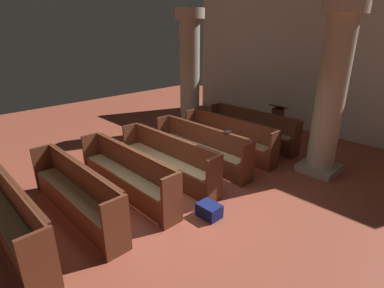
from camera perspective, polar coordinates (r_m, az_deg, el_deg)
ground_plane at (r=6.38m, az=-3.29°, el=-9.63°), size 19.20×19.20×0.00m
back_wall at (r=10.55m, az=23.05°, el=14.01°), size 10.00×0.16×4.50m
pew_row_0 at (r=9.10m, az=11.27°, el=3.15°), size 2.93×0.46×0.98m
pew_row_1 at (r=8.27m, az=6.95°, el=1.60°), size 2.93×0.46×0.98m
pew_row_2 at (r=7.51m, az=1.72°, el=-0.30°), size 2.93×0.47×0.98m
pew_row_3 at (r=6.84m, az=-4.61°, el=-2.59°), size 2.93×0.46×0.98m
pew_row_4 at (r=6.28m, az=-12.23°, el=-5.28°), size 2.93×0.46×0.98m
pew_row_5 at (r=5.86m, az=-21.21°, el=-8.31°), size 2.93×0.47×0.98m
pew_row_6 at (r=5.63m, az=-31.39°, el=-11.45°), size 2.93×0.46×0.98m
pillar_aisle_side at (r=7.39m, az=24.98°, el=9.25°), size 0.91×0.91×3.82m
pillar_far_side at (r=9.87m, az=-0.43°, el=13.68°), size 0.91×0.91×3.82m
lectern at (r=9.83m, az=15.77°, el=3.71°), size 0.48×0.45×1.08m
hymn_book at (r=7.05m, az=6.83°, el=2.26°), size 0.13×0.20×0.03m
kneeler_box_navy at (r=5.67m, az=3.28°, el=-12.45°), size 0.42×0.32×0.25m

